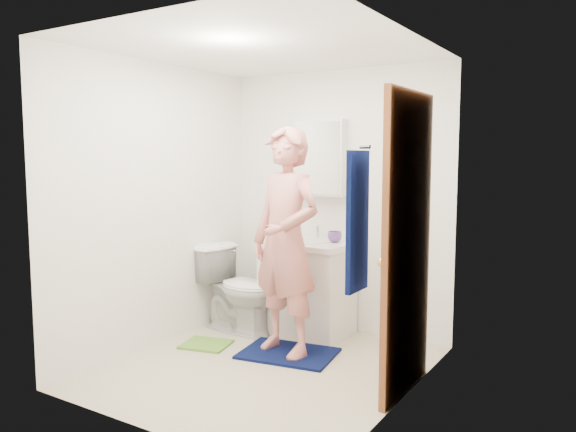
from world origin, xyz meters
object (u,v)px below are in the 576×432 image
object	(u,v)px
man	(286,241)
toothbrush_cup	(335,237)
toilet	(239,289)
vanity_cabinet	(308,290)
medicine_cabinet	(320,158)
towel	(357,222)
soap_dispenser	(288,230)

from	to	relation	value
man	toothbrush_cup	bearing A→B (deg)	94.48
toilet	man	xyz separation A→B (m)	(0.70, -0.31, 0.54)
vanity_cabinet	medicine_cabinet	distance (m)	1.22
toilet	toothbrush_cup	size ratio (longest dim) A/B	6.37
medicine_cabinet	toothbrush_cup	world-z (taller)	medicine_cabinet
toothbrush_cup	vanity_cabinet	bearing A→B (deg)	-162.79
vanity_cabinet	toilet	size ratio (longest dim) A/B	1.01
vanity_cabinet	medicine_cabinet	bearing A→B (deg)	90.00
medicine_cabinet	toothbrush_cup	xyz separation A→B (m)	(0.23, -0.15, -0.70)
toothbrush_cup	toilet	bearing A→B (deg)	-155.65
towel	toilet	xyz separation A→B (m)	(-1.74, 1.20, -0.85)
medicine_cabinet	towel	size ratio (longest dim) A/B	0.87
toilet	vanity_cabinet	bearing A→B (deg)	-57.72
vanity_cabinet	toothbrush_cup	size ratio (longest dim) A/B	6.42
soap_dispenser	man	distance (m)	0.61
soap_dispenser	man	bearing A→B (deg)	-59.43
vanity_cabinet	toilet	distance (m)	0.63
towel	man	bearing A→B (deg)	139.55
soap_dispenser	vanity_cabinet	bearing A→B (deg)	24.77
soap_dispenser	toothbrush_cup	world-z (taller)	soap_dispenser
towel	man	size ratio (longest dim) A/B	0.44
vanity_cabinet	toilet	bearing A→B (deg)	-152.90
towel	toilet	bearing A→B (deg)	145.54
toilet	man	bearing A→B (deg)	-108.62
man	medicine_cabinet	bearing A→B (deg)	112.02
man	toilet	bearing A→B (deg)	168.50
man	vanity_cabinet	bearing A→B (deg)	115.56
vanity_cabinet	toothbrush_cup	distance (m)	0.56
soap_dispenser	toilet	bearing A→B (deg)	-151.94
vanity_cabinet	medicine_cabinet	size ratio (longest dim) A/B	1.14
vanity_cabinet	medicine_cabinet	xyz separation A→B (m)	(0.00, 0.22, 1.20)
medicine_cabinet	toilet	bearing A→B (deg)	-137.67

